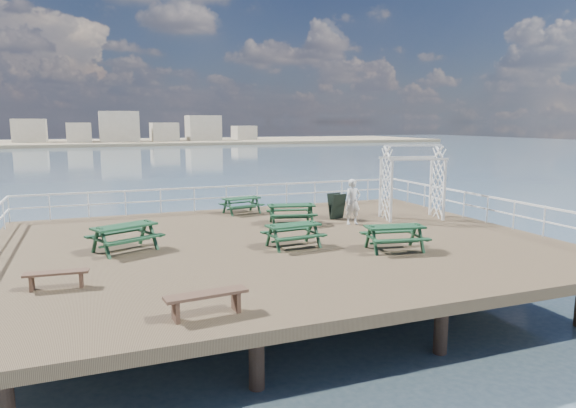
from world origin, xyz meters
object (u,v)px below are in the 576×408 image
at_px(flat_bench_near, 206,299).
at_px(flat_bench_far, 56,276).
at_px(picnic_table_d, 293,230).
at_px(person, 353,202).
at_px(picnic_table_e, 395,233).
at_px(picnic_table_a, 125,232).
at_px(trellis_arbor, 412,186).
at_px(picnic_table_c, 242,202).
at_px(picnic_table_b, 291,210).

bearing_deg(flat_bench_near, flat_bench_far, 128.42).
xyz_separation_m(picnic_table_d, person, (3.53, 2.59, 0.35)).
height_order(picnic_table_d, picnic_table_e, picnic_table_e).
bearing_deg(picnic_table_a, flat_bench_near, -103.67).
bearing_deg(picnic_table_d, person, 31.30).
bearing_deg(picnic_table_e, flat_bench_far, -167.87).
height_order(picnic_table_e, person, person).
xyz_separation_m(picnic_table_e, trellis_arbor, (3.60, 4.35, 0.79)).
xyz_separation_m(picnic_table_a, picnic_table_c, (5.20, 5.11, -0.09)).
xyz_separation_m(picnic_table_b, picnic_table_d, (-1.30, -3.48, -0.03)).
bearing_deg(picnic_table_c, flat_bench_near, -120.97).
height_order(picnic_table_c, flat_bench_far, picnic_table_c).
bearing_deg(flat_bench_far, picnic_table_d, 19.90).
height_order(trellis_arbor, person, trellis_arbor).
height_order(flat_bench_far, trellis_arbor, trellis_arbor).
relative_size(flat_bench_near, flat_bench_far, 1.18).
relative_size(picnic_table_b, flat_bench_far, 1.39).
relative_size(flat_bench_near, trellis_arbor, 0.58).
height_order(picnic_table_e, flat_bench_near, picnic_table_e).
xyz_separation_m(picnic_table_a, flat_bench_far, (-1.78, -3.22, -0.28)).
bearing_deg(picnic_table_e, picnic_table_a, 169.93).
bearing_deg(picnic_table_e, trellis_arbor, 60.74).
relative_size(picnic_table_e, flat_bench_near, 1.16).
xyz_separation_m(picnic_table_e, flat_bench_near, (-6.64, -3.33, -0.19)).
bearing_deg(flat_bench_far, flat_bench_near, -40.64).
distance_m(picnic_table_d, flat_bench_far, 7.08).
bearing_deg(picnic_table_e, picnic_table_d, 161.33).
bearing_deg(picnic_table_b, picnic_table_e, -61.92).
xyz_separation_m(trellis_arbor, person, (-2.85, -0.22, -0.47)).
distance_m(picnic_table_b, person, 2.42).
xyz_separation_m(picnic_table_e, person, (0.75, 4.13, 0.32)).
bearing_deg(picnic_table_b, picnic_table_a, -149.99).
bearing_deg(trellis_arbor, picnic_table_b, -175.85).
distance_m(picnic_table_b, picnic_table_c, 3.22).
xyz_separation_m(picnic_table_c, trellis_arbor, (6.23, -3.68, 0.85)).
bearing_deg(picnic_table_e, flat_bench_near, -143.05).
distance_m(picnic_table_b, flat_bench_near, 9.82).
bearing_deg(trellis_arbor, flat_bench_near, -131.46).
distance_m(flat_bench_far, trellis_arbor, 14.05).
bearing_deg(flat_bench_near, picnic_table_a, 94.74).
bearing_deg(picnic_table_a, person, -16.46).
bearing_deg(picnic_table_b, flat_bench_near, -110.04).
height_order(picnic_table_c, flat_bench_near, picnic_table_c).
bearing_deg(person, picnic_table_c, 130.77).
xyz_separation_m(flat_bench_near, person, (7.39, 7.46, 0.52)).
relative_size(picnic_table_d, flat_bench_far, 1.23).
xyz_separation_m(picnic_table_d, flat_bench_far, (-6.84, -1.84, -0.22)).
bearing_deg(picnic_table_b, flat_bench_far, -135.13).
bearing_deg(flat_bench_far, picnic_table_c, 54.84).
xyz_separation_m(flat_bench_far, trellis_arbor, (13.21, 4.65, 1.04)).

